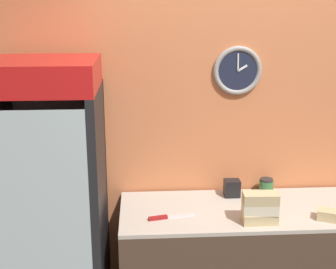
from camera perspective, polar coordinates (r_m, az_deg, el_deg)
The scene contains 10 objects.
wall_back at distance 3.43m, azimuth 10.76°, elevation 0.80°, with size 5.20×0.09×2.70m.
prep_counter at distance 3.45m, azimuth 11.54°, elevation -15.52°, with size 1.97×0.66×0.90m.
beverage_cooler at distance 3.15m, azimuth -13.80°, elevation -6.98°, with size 0.65×0.71×1.91m.
sandwich_stack_bottom at distance 3.02m, azimuth 11.08°, elevation -9.93°, with size 0.22×0.11×0.07m.
sandwich_stack_middle at distance 2.99m, azimuth 11.15°, elevation -8.79°, with size 0.22×0.12×0.07m.
sandwich_stack_top at distance 2.96m, azimuth 11.22°, elevation -7.62°, with size 0.22×0.12×0.07m.
sandwich_flat_left at distance 3.17m, azimuth 19.81°, elevation -9.34°, with size 0.25×0.18×0.07m.
chefs_knife at distance 3.03m, azimuth -0.33°, elevation -10.06°, with size 0.31×0.10×0.02m.
condiment_jar at distance 3.46m, azimuth 11.87°, elevation -6.16°, with size 0.10×0.10×0.11m.
napkin_dispenser at distance 3.36m, azimuth 7.80°, elevation -6.50°, with size 0.11×0.09×0.12m.
Camera 1 is at (-0.84, -1.95, 2.24)m, focal length 50.00 mm.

